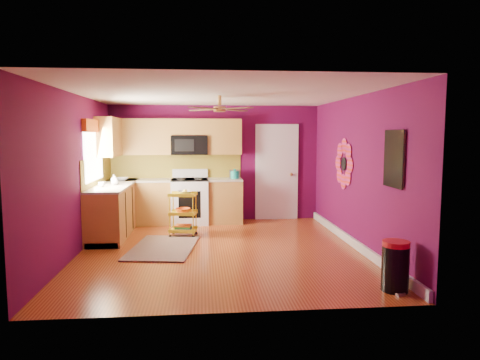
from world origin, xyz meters
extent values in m
plane|color=maroon|center=(0.00, 0.00, 0.00)|extent=(5.00, 5.00, 0.00)
cube|color=#590A3F|center=(0.00, 2.50, 1.25)|extent=(4.50, 0.04, 2.50)
cube|color=#590A3F|center=(0.00, -2.50, 1.25)|extent=(4.50, 0.04, 2.50)
cube|color=#590A3F|center=(-2.25, 0.00, 1.25)|extent=(0.04, 5.00, 2.50)
cube|color=#590A3F|center=(2.25, 0.00, 1.25)|extent=(0.04, 5.00, 2.50)
cube|color=silver|center=(0.00, 0.00, 2.50)|extent=(4.50, 5.00, 0.04)
cube|color=white|center=(2.22, 0.00, 0.07)|extent=(0.05, 4.90, 0.14)
cube|color=olive|center=(-1.95, 1.35, 0.45)|extent=(0.60, 2.30, 0.90)
cube|color=olive|center=(-0.85, 2.20, 0.45)|extent=(2.80, 0.60, 0.90)
cube|color=beige|center=(-1.95, 1.35, 0.92)|extent=(0.63, 2.30, 0.04)
cube|color=beige|center=(-0.85, 2.20, 0.92)|extent=(2.80, 0.63, 0.04)
cube|color=black|center=(-1.95, 1.35, 0.05)|extent=(0.54, 2.30, 0.10)
cube|color=black|center=(-0.85, 2.20, 0.05)|extent=(2.80, 0.54, 0.10)
cube|color=white|center=(-0.55, 2.17, 0.46)|extent=(0.76, 0.66, 0.92)
cube|color=black|center=(-0.55, 2.17, 0.93)|extent=(0.76, 0.62, 0.03)
cube|color=white|center=(-0.55, 2.45, 1.04)|extent=(0.76, 0.06, 0.18)
cube|color=black|center=(-0.55, 1.84, 0.45)|extent=(0.45, 0.02, 0.55)
cube|color=olive|center=(-1.59, 2.33, 1.83)|extent=(1.32, 0.33, 0.75)
cube|color=olive|center=(0.19, 2.33, 1.83)|extent=(0.72, 0.33, 0.75)
cube|color=olive|center=(-0.55, 2.33, 2.03)|extent=(0.76, 0.33, 0.34)
cube|color=olive|center=(-2.08, 1.85, 1.83)|extent=(0.33, 1.30, 0.75)
cube|color=black|center=(-0.55, 2.30, 1.65)|extent=(0.76, 0.38, 0.40)
cube|color=olive|center=(-0.85, 2.49, 1.20)|extent=(2.80, 0.01, 0.51)
cube|color=olive|center=(-2.24, 1.35, 1.20)|extent=(0.01, 2.30, 0.51)
cube|color=white|center=(-2.23, 1.05, 1.55)|extent=(0.03, 1.20, 1.00)
cube|color=orange|center=(-2.20, 1.05, 2.02)|extent=(0.08, 1.35, 0.22)
cube|color=white|center=(1.35, 2.48, 1.02)|extent=(0.85, 0.04, 2.05)
cube|color=white|center=(1.35, 2.46, 1.02)|extent=(0.95, 0.02, 2.15)
sphere|color=#BF8C3F|center=(1.67, 2.42, 1.00)|extent=(0.07, 0.07, 0.07)
cylinder|color=black|center=(2.23, 0.60, 1.35)|extent=(0.01, 0.24, 0.24)
cube|color=teal|center=(2.23, -1.40, 1.55)|extent=(0.03, 0.52, 0.72)
cube|color=black|center=(2.21, -1.40, 1.55)|extent=(0.01, 0.56, 0.76)
cylinder|color=#BF8C3F|center=(0.00, 0.20, 2.42)|extent=(0.06, 0.06, 0.16)
cylinder|color=#BF8C3F|center=(0.00, 0.20, 2.28)|extent=(0.20, 0.20, 0.08)
cube|color=#4C2D19|center=(0.27, 0.47, 2.28)|extent=(0.47, 0.47, 0.01)
cube|color=#4C2D19|center=(-0.27, 0.47, 2.28)|extent=(0.47, 0.47, 0.01)
cube|color=#4C2D19|center=(-0.27, -0.07, 2.28)|extent=(0.47, 0.47, 0.01)
cube|color=#4C2D19|center=(0.27, -0.07, 2.28)|extent=(0.47, 0.47, 0.01)
cube|color=black|center=(-0.94, 0.17, 0.01)|extent=(1.20, 1.73, 0.02)
cylinder|color=yellow|center=(-0.89, 0.90, 0.41)|extent=(0.02, 0.02, 0.75)
cylinder|color=yellow|center=(-0.46, 0.83, 0.41)|extent=(0.02, 0.02, 0.75)
cylinder|color=yellow|center=(-0.84, 1.19, 0.41)|extent=(0.02, 0.02, 0.75)
cylinder|color=yellow|center=(-0.41, 1.13, 0.41)|extent=(0.02, 0.02, 0.75)
sphere|color=black|center=(-0.89, 0.90, 0.03)|extent=(0.05, 0.05, 0.05)
sphere|color=black|center=(-0.46, 0.83, 0.03)|extent=(0.05, 0.05, 0.05)
sphere|color=black|center=(-0.84, 1.19, 0.03)|extent=(0.05, 0.05, 0.05)
sphere|color=black|center=(-0.41, 1.13, 0.03)|extent=(0.05, 0.05, 0.05)
cube|color=yellow|center=(-0.65, 1.01, 0.77)|extent=(0.53, 0.42, 0.03)
cube|color=yellow|center=(-0.65, 1.01, 0.42)|extent=(0.53, 0.42, 0.03)
cube|color=yellow|center=(-0.65, 1.01, 0.11)|extent=(0.53, 0.42, 0.03)
imported|color=beige|center=(-0.61, 1.01, 0.81)|extent=(0.31, 0.31, 0.07)
sphere|color=yellow|center=(-0.61, 1.01, 0.83)|extent=(0.09, 0.09, 0.09)
imported|color=orange|center=(-0.65, 1.01, 0.48)|extent=(0.31, 0.31, 0.09)
cube|color=navy|center=(-0.65, 1.01, 0.14)|extent=(0.31, 0.25, 0.04)
cube|color=#267233|center=(-0.65, 1.01, 0.17)|extent=(0.31, 0.25, 0.03)
cube|color=orange|center=(-0.65, 1.01, 0.20)|extent=(0.31, 0.25, 0.03)
cylinder|color=black|center=(1.99, -2.04, 0.27)|extent=(0.41, 0.41, 0.55)
cylinder|color=red|center=(1.99, -2.04, 0.58)|extent=(0.32, 0.32, 0.06)
cube|color=beige|center=(1.99, -2.20, 0.01)|extent=(0.12, 0.09, 0.03)
cylinder|color=#15A08E|center=(0.40, 2.20, 1.02)|extent=(0.18, 0.18, 0.16)
sphere|color=#15A08E|center=(0.40, 2.20, 1.12)|extent=(0.06, 0.06, 0.06)
cube|color=beige|center=(0.40, 2.26, 1.03)|extent=(0.22, 0.15, 0.18)
imported|color=#EA3F72|center=(-1.95, 1.36, 1.03)|extent=(0.08, 0.09, 0.19)
imported|color=white|center=(-1.91, 1.26, 1.02)|extent=(0.13, 0.13, 0.16)
imported|color=white|center=(-1.91, 2.07, 0.97)|extent=(0.24, 0.24, 0.06)
imported|color=white|center=(-2.07, 0.91, 0.99)|extent=(0.12, 0.12, 0.09)
camera|label=1|loc=(-0.31, -6.81, 1.86)|focal=32.00mm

